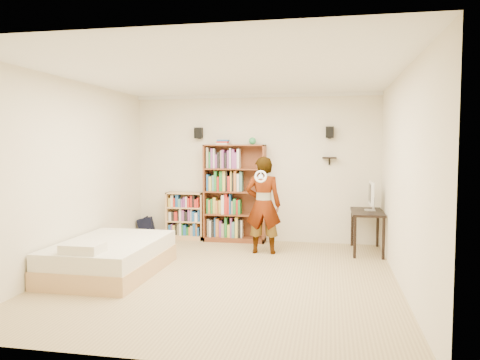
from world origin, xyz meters
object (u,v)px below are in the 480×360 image
(computer_desk, at_px, (367,232))
(daybed, at_px, (110,253))
(person, at_px, (263,205))
(low_bookshelf, at_px, (185,216))
(tall_bookshelf, at_px, (235,193))

(computer_desk, bearing_deg, daybed, -150.78)
(daybed, bearing_deg, person, 40.33)
(daybed, bearing_deg, low_bookshelf, 83.21)
(tall_bookshelf, relative_size, computer_desk, 1.76)
(tall_bookshelf, xyz_separation_m, low_bookshelf, (-0.96, 0.03, -0.45))
(tall_bookshelf, relative_size, person, 1.12)
(low_bookshelf, distance_m, daybed, 2.50)
(low_bookshelf, distance_m, person, 1.86)
(low_bookshelf, height_order, daybed, low_bookshelf)
(tall_bookshelf, xyz_separation_m, daybed, (-1.25, -2.45, -0.61))
(low_bookshelf, relative_size, person, 0.56)
(person, bearing_deg, computer_desk, -169.65)
(computer_desk, relative_size, daybed, 0.52)
(low_bookshelf, relative_size, computer_desk, 0.88)
(computer_desk, relative_size, person, 0.63)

